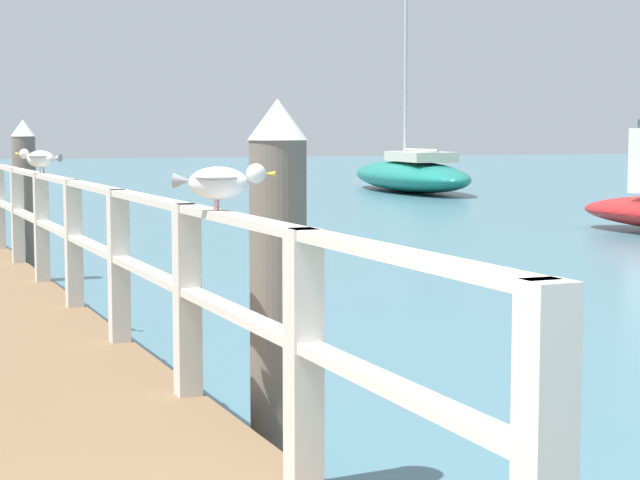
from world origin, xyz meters
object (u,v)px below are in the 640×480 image
(seagull_background, at_px, (40,158))
(boat_0, at_px, (410,174))
(dock_piling_far, at_px, (25,200))
(seagull_foreground, at_px, (220,181))
(dock_piling_near, at_px, (278,299))

(seagull_background, distance_m, boat_0, 25.39)
(dock_piling_far, height_order, seagull_background, dock_piling_far)
(seagull_background, xyz_separation_m, boat_0, (14.47, 20.84, -1.05))
(seagull_foreground, bearing_deg, seagull_background, -146.49)
(dock_piling_near, distance_m, seagull_foreground, 0.75)
(seagull_background, height_order, boat_0, boat_0)
(boat_0, bearing_deg, dock_piling_far, -121.56)
(dock_piling_far, distance_m, boat_0, 22.09)
(dock_piling_near, relative_size, dock_piling_far, 1.00)
(dock_piling_far, bearing_deg, seagull_background, -95.77)
(seagull_foreground, relative_size, boat_0, 0.04)
(dock_piling_near, relative_size, seagull_foreground, 4.67)
(seagull_foreground, xyz_separation_m, boat_0, (14.45, 26.04, -1.05))
(seagull_foreground, distance_m, boat_0, 29.80)
(dock_piling_far, bearing_deg, boat_0, 50.40)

